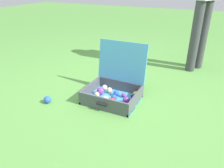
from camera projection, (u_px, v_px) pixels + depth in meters
name	position (u px, v px, depth m)	size (l,w,h in m)	color
ground_plane	(117.00, 101.00, 2.20)	(16.00, 16.00, 0.00)	#569342
open_suitcase	(114.00, 88.00, 2.21)	(0.53, 0.52, 0.56)	#4799C6
stray_ball_on_grass	(47.00, 100.00, 2.16)	(0.07, 0.07, 0.07)	blue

